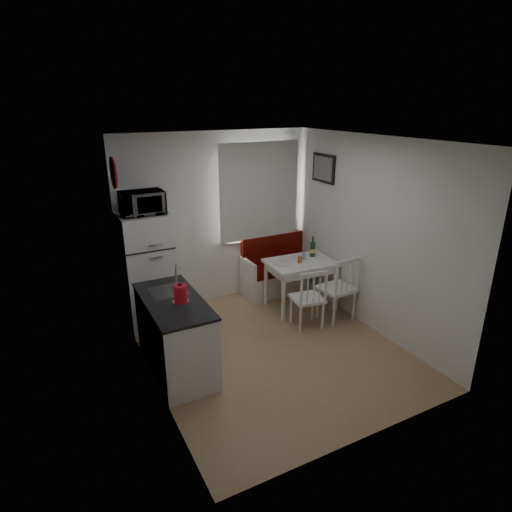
# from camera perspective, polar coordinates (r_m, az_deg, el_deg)

# --- Properties ---
(floor) EXTENTS (3.00, 3.50, 0.02)m
(floor) POSITION_cam_1_polar(r_m,az_deg,el_deg) (5.61, 2.10, -12.23)
(floor) COLOR #A68558
(floor) RESTS_ON ground
(ceiling) EXTENTS (3.00, 3.50, 0.02)m
(ceiling) POSITION_cam_1_polar(r_m,az_deg,el_deg) (4.77, 2.51, 15.26)
(ceiling) COLOR white
(ceiling) RESTS_ON wall_back
(wall_back) EXTENTS (3.00, 0.02, 2.60)m
(wall_back) POSITION_cam_1_polar(r_m,az_deg,el_deg) (6.55, -5.33, 4.93)
(wall_back) COLOR white
(wall_back) RESTS_ON floor
(wall_front) EXTENTS (3.00, 0.02, 2.60)m
(wall_front) POSITION_cam_1_polar(r_m,az_deg,el_deg) (3.75, 15.74, -7.61)
(wall_front) COLOR white
(wall_front) RESTS_ON floor
(wall_left) EXTENTS (0.02, 3.50, 2.60)m
(wall_left) POSITION_cam_1_polar(r_m,az_deg,el_deg) (4.54, -14.44, -2.57)
(wall_left) COLOR white
(wall_left) RESTS_ON floor
(wall_right) EXTENTS (0.02, 3.50, 2.60)m
(wall_right) POSITION_cam_1_polar(r_m,az_deg,el_deg) (5.90, 15.07, 2.61)
(wall_right) COLOR white
(wall_right) RESTS_ON floor
(window) EXTENTS (1.22, 0.06, 1.47)m
(window) POSITION_cam_1_polar(r_m,az_deg,el_deg) (6.74, 0.25, 8.27)
(window) COLOR white
(window) RESTS_ON wall_back
(curtain) EXTENTS (1.35, 0.02, 1.50)m
(curtain) POSITION_cam_1_polar(r_m,az_deg,el_deg) (6.67, 0.53, 8.59)
(curtain) COLOR white
(curtain) RESTS_ON wall_back
(kitchen_counter) EXTENTS (0.62, 1.32, 1.16)m
(kitchen_counter) POSITION_cam_1_polar(r_m,az_deg,el_deg) (5.10, -10.72, -10.19)
(kitchen_counter) COLOR white
(kitchen_counter) RESTS_ON floor
(wall_sign) EXTENTS (0.03, 0.40, 0.40)m
(wall_sign) POSITION_cam_1_polar(r_m,az_deg,el_deg) (5.70, -18.42, 10.50)
(wall_sign) COLOR navy
(wall_sign) RESTS_ON wall_left
(picture_frame) EXTENTS (0.04, 0.52, 0.42)m
(picture_frame) POSITION_cam_1_polar(r_m,az_deg,el_deg) (6.55, 8.98, 11.48)
(picture_frame) COLOR black
(picture_frame) RESTS_ON wall_right
(bench) EXTENTS (1.31, 0.50, 0.94)m
(bench) POSITION_cam_1_polar(r_m,az_deg,el_deg) (7.09, 3.26, -2.26)
(bench) COLOR white
(bench) RESTS_ON floor
(dining_table) EXTENTS (1.02, 0.74, 0.74)m
(dining_table) POSITION_cam_1_polar(r_m,az_deg,el_deg) (6.44, 5.95, -1.40)
(dining_table) COLOR white
(dining_table) RESTS_ON floor
(chair_left) EXTENTS (0.47, 0.45, 0.47)m
(chair_left) POSITION_cam_1_polar(r_m,az_deg,el_deg) (5.85, 7.40, -4.91)
(chair_left) COLOR white
(chair_left) RESTS_ON floor
(chair_right) EXTENTS (0.49, 0.47, 0.53)m
(chair_right) POSITION_cam_1_polar(r_m,az_deg,el_deg) (6.10, 11.36, -3.48)
(chair_right) COLOR white
(chair_right) RESTS_ON floor
(fridge) EXTENTS (0.64, 0.64, 1.60)m
(fridge) POSITION_cam_1_polar(r_m,az_deg,el_deg) (6.05, -14.27, -1.86)
(fridge) COLOR white
(fridge) RESTS_ON floor
(microwave) EXTENTS (0.55, 0.37, 0.30)m
(microwave) POSITION_cam_1_polar(r_m,az_deg,el_deg) (5.73, -14.96, 6.86)
(microwave) COLOR white
(microwave) RESTS_ON fridge
(kettle) EXTENTS (0.18, 0.18, 0.24)m
(kettle) POSITION_cam_1_polar(r_m,az_deg,el_deg) (4.73, -10.04, -4.97)
(kettle) COLOR red
(kettle) RESTS_ON kitchen_counter
(wine_bottle) EXTENTS (0.08, 0.08, 0.32)m
(wine_bottle) POSITION_cam_1_polar(r_m,az_deg,el_deg) (6.58, 7.57, 1.25)
(wine_bottle) COLOR #143E20
(wine_bottle) RESTS_ON dining_table
(drinking_glass_orange) EXTENTS (0.06, 0.06, 0.10)m
(drinking_glass_orange) POSITION_cam_1_polar(r_m,az_deg,el_deg) (6.32, 5.86, -0.49)
(drinking_glass_orange) COLOR #C35420
(drinking_glass_orange) RESTS_ON dining_table
(drinking_glass_blue) EXTENTS (0.06, 0.06, 0.10)m
(drinking_glass_blue) POSITION_cam_1_polar(r_m,az_deg,el_deg) (6.47, 6.34, -0.03)
(drinking_glass_blue) COLOR #7792CA
(drinking_glass_blue) RESTS_ON dining_table
(plate) EXTENTS (0.24, 0.24, 0.02)m
(plate) POSITION_cam_1_polar(r_m,az_deg,el_deg) (6.27, 3.58, -1.02)
(plate) COLOR white
(plate) RESTS_ON dining_table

